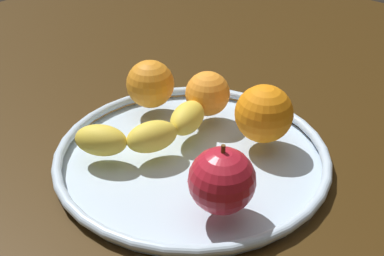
{
  "coord_description": "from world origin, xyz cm",
  "views": [
    {
      "loc": [
        -36.34,
        -33.67,
        36.05
      ],
      "look_at": [
        0.0,
        0.0,
        4.8
      ],
      "focal_mm": 46.13,
      "sensor_mm": 36.0,
      "label": 1
    }
  ],
  "objects_px": {
    "fruit_bowl": "(192,155)",
    "banana": "(150,130)",
    "orange_back_right": "(208,94)",
    "orange_front_left": "(150,84)",
    "orange_back_left": "(264,114)",
    "apple": "(222,180)"
  },
  "relations": [
    {
      "from": "orange_back_left",
      "to": "orange_back_right",
      "type": "bearing_deg",
      "value": 89.61
    },
    {
      "from": "banana",
      "to": "orange_back_left",
      "type": "distance_m",
      "value": 0.14
    },
    {
      "from": "orange_back_left",
      "to": "orange_front_left",
      "type": "height_order",
      "value": "orange_back_left"
    },
    {
      "from": "fruit_bowl",
      "to": "apple",
      "type": "distance_m",
      "value": 0.12
    },
    {
      "from": "banana",
      "to": "fruit_bowl",
      "type": "bearing_deg",
      "value": -41.03
    },
    {
      "from": "banana",
      "to": "orange_front_left",
      "type": "height_order",
      "value": "orange_front_left"
    },
    {
      "from": "apple",
      "to": "orange_back_left",
      "type": "bearing_deg",
      "value": 18.66
    },
    {
      "from": "orange_back_right",
      "to": "orange_front_left",
      "type": "relative_size",
      "value": 0.91
    },
    {
      "from": "orange_back_left",
      "to": "orange_back_right",
      "type": "height_order",
      "value": "orange_back_left"
    },
    {
      "from": "fruit_bowl",
      "to": "orange_back_right",
      "type": "distance_m",
      "value": 0.1
    },
    {
      "from": "orange_back_left",
      "to": "orange_back_right",
      "type": "xyz_separation_m",
      "value": [
        0.0,
        0.09,
        -0.01
      ]
    },
    {
      "from": "apple",
      "to": "orange_front_left",
      "type": "distance_m",
      "value": 0.23
    },
    {
      "from": "orange_back_right",
      "to": "orange_front_left",
      "type": "xyz_separation_m",
      "value": [
        -0.04,
        0.07,
        0.0
      ]
    },
    {
      "from": "orange_back_right",
      "to": "orange_front_left",
      "type": "distance_m",
      "value": 0.08
    },
    {
      "from": "apple",
      "to": "banana",
      "type": "bearing_deg",
      "value": 77.07
    },
    {
      "from": "orange_back_left",
      "to": "orange_back_right",
      "type": "distance_m",
      "value": 0.09
    },
    {
      "from": "orange_back_right",
      "to": "fruit_bowl",
      "type": "bearing_deg",
      "value": -150.78
    },
    {
      "from": "fruit_bowl",
      "to": "orange_front_left",
      "type": "bearing_deg",
      "value": 70.66
    },
    {
      "from": "fruit_bowl",
      "to": "orange_back_right",
      "type": "xyz_separation_m",
      "value": [
        0.08,
        0.04,
        0.04
      ]
    },
    {
      "from": "fruit_bowl",
      "to": "banana",
      "type": "relative_size",
      "value": 1.86
    },
    {
      "from": "fruit_bowl",
      "to": "banana",
      "type": "distance_m",
      "value": 0.06
    },
    {
      "from": "orange_front_left",
      "to": "fruit_bowl",
      "type": "bearing_deg",
      "value": -109.34
    }
  ]
}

